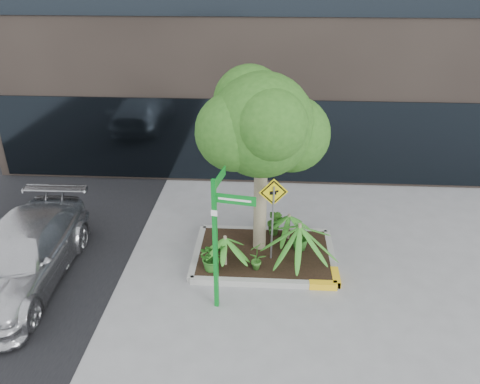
# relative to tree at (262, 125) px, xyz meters

# --- Properties ---
(ground) EXTENTS (80.00, 80.00, 0.00)m
(ground) POSITION_rel_tree_xyz_m (-0.08, -0.56, -3.22)
(ground) COLOR gray
(ground) RESTS_ON ground
(planter) EXTENTS (3.35, 2.36, 0.15)m
(planter) POSITION_rel_tree_xyz_m (0.15, -0.29, -3.11)
(planter) COLOR #9E9E99
(planter) RESTS_ON ground
(tree) EXTENTS (2.94, 2.60, 4.40)m
(tree) POSITION_rel_tree_xyz_m (0.00, 0.00, 0.00)
(tree) COLOR tan
(tree) RESTS_ON ground
(palm_front) EXTENTS (1.20, 1.20, 1.33)m
(palm_front) POSITION_rel_tree_xyz_m (0.89, -0.71, -2.07)
(palm_front) COLOR tan
(palm_front) RESTS_ON ground
(palm_left) EXTENTS (0.84, 0.84, 0.93)m
(palm_left) POSITION_rel_tree_xyz_m (-0.75, -0.81, -2.37)
(palm_left) COLOR tan
(palm_left) RESTS_ON ground
(palm_back) EXTENTS (0.77, 0.77, 0.86)m
(palm_back) POSITION_rel_tree_xyz_m (0.71, 0.40, -2.43)
(palm_back) COLOR tan
(palm_back) RESTS_ON ground
(parked_car) EXTENTS (1.98, 4.65, 1.34)m
(parked_car) POSITION_rel_tree_xyz_m (-5.12, -1.52, -2.55)
(parked_car) COLOR #B5B5BA
(parked_car) RESTS_ON ground
(shrub_a) EXTENTS (0.83, 0.83, 0.66)m
(shrub_a) POSITION_rel_tree_xyz_m (-1.04, -1.01, -2.74)
(shrub_a) COLOR #25621C
(shrub_a) RESTS_ON planter
(shrub_b) EXTENTS (0.51, 0.51, 0.69)m
(shrub_b) POSITION_rel_tree_xyz_m (0.97, -0.08, -2.72)
(shrub_b) COLOR #255E1C
(shrub_b) RESTS_ON planter
(shrub_c) EXTENTS (0.55, 0.55, 0.73)m
(shrub_c) POSITION_rel_tree_xyz_m (-0.04, -0.93, -2.70)
(shrub_c) COLOR #2E661F
(shrub_c) RESTS_ON planter
(shrub_d) EXTENTS (0.57, 0.57, 0.74)m
(shrub_d) POSITION_rel_tree_xyz_m (0.38, 0.56, -2.70)
(shrub_d) COLOR #295A1A
(shrub_d) RESTS_ON planter
(street_sign_post) EXTENTS (0.84, 0.93, 2.86)m
(street_sign_post) POSITION_rel_tree_xyz_m (-0.75, -2.01, -1.44)
(street_sign_post) COLOR #0B8022
(street_sign_post) RESTS_ON ground
(cattle_sign) EXTENTS (0.63, 0.17, 2.07)m
(cattle_sign) POSITION_rel_tree_xyz_m (0.29, -0.57, -1.66)
(cattle_sign) COLOR slate
(cattle_sign) RESTS_ON ground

